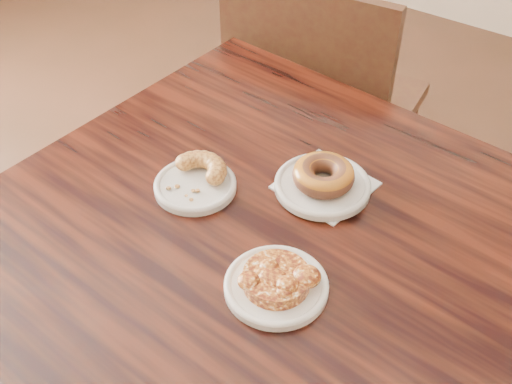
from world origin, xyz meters
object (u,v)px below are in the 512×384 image
Objects in this scene: glazed_donut at (323,175)px; apple_fritter at (276,277)px; chair_far at (330,105)px; cruller_fragment at (194,177)px; cafe_table at (259,350)px.

glazed_donut reaches higher than apple_fritter.
cruller_fragment is at bearing 93.62° from chair_far.
cafe_table is at bearing 103.88° from chair_far.
chair_far reaches higher than cruller_fragment.
chair_far is 0.78m from glazed_donut.
chair_far is at bearing 114.58° from cafe_table.
cafe_table is at bearing -106.90° from glazed_donut.
cafe_table is 7.86× the size of cruller_fragment.
chair_far is (-0.28, 0.77, 0.08)m from cafe_table.
chair_far is 1.01m from apple_fritter.
cruller_fragment is (-0.15, 0.01, 0.40)m from cafe_table.
cafe_table is 6.47× the size of apple_fritter.
chair_far is 8.05× the size of glazed_donut.
chair_far is 0.84m from cruller_fragment.
glazed_donut is 0.23m from cruller_fragment.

